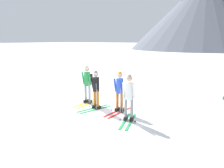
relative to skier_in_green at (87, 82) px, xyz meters
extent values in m
plane|color=white|center=(1.19, -0.46, -0.99)|extent=(400.00, 400.00, 0.00)
cube|color=yellow|center=(0.12, -0.10, -0.98)|extent=(0.19, 1.60, 0.02)
cube|color=yellow|center=(-0.10, -0.12, -0.98)|extent=(0.19, 1.60, 0.02)
cube|color=black|center=(0.11, 0.00, -0.91)|extent=(0.13, 0.27, 0.12)
cylinder|color=gray|center=(0.11, 0.00, -0.46)|extent=(0.11, 0.11, 0.83)
cube|color=black|center=(-0.11, -0.02, -0.91)|extent=(0.13, 0.27, 0.12)
cylinder|color=gray|center=(-0.11, -0.02, -0.46)|extent=(0.11, 0.11, 0.83)
cylinder|color=#238C42|center=(0.00, -0.01, 0.15)|extent=(0.28, 0.28, 0.62)
sphere|color=tan|center=(0.00, -0.01, 0.61)|extent=(0.22, 0.22, 0.22)
sphere|color=gray|center=(0.00, -0.01, 0.67)|extent=(0.17, 0.17, 0.17)
cylinder|color=#238C42|center=(0.18, -0.06, 0.17)|extent=(0.09, 0.21, 0.59)
cylinder|color=#238C42|center=(-0.18, -0.08, 0.17)|extent=(0.09, 0.21, 0.59)
cylinder|color=#A5A5AD|center=(0.28, -0.17, -0.37)|extent=(0.02, 0.02, 1.24)
cylinder|color=black|center=(0.28, -0.17, -0.93)|extent=(0.07, 0.07, 0.01)
cylinder|color=#A5A5AD|center=(-0.26, -0.21, -0.37)|extent=(0.02, 0.02, 1.24)
cylinder|color=black|center=(-0.26, -0.21, -0.93)|extent=(0.07, 0.07, 0.01)
cube|color=black|center=(-0.01, 0.16, 0.18)|extent=(0.27, 0.18, 0.36)
cube|color=green|center=(0.91, -0.57, -0.98)|extent=(0.55, 1.56, 0.02)
cube|color=green|center=(0.70, -0.51, -0.98)|extent=(0.55, 1.56, 0.02)
cube|color=black|center=(0.94, -0.48, -0.91)|extent=(0.18, 0.28, 0.12)
cylinder|color=#B76019|center=(0.94, -0.48, -0.48)|extent=(0.11, 0.11, 0.77)
cube|color=black|center=(0.73, -0.41, -0.91)|extent=(0.18, 0.28, 0.12)
cylinder|color=#B76019|center=(0.73, -0.41, -0.48)|extent=(0.11, 0.11, 0.77)
cylinder|color=black|center=(0.84, -0.45, 0.07)|extent=(0.28, 0.28, 0.58)
sphere|color=tan|center=(0.84, -0.45, 0.50)|extent=(0.21, 0.21, 0.21)
sphere|color=#2D389E|center=(0.84, -0.45, 0.56)|extent=(0.16, 0.16, 0.16)
cylinder|color=black|center=(0.99, -0.56, 0.09)|extent=(0.13, 0.21, 0.55)
cylinder|color=black|center=(0.65, -0.45, 0.09)|extent=(0.13, 0.21, 0.55)
cylinder|color=#A5A5AD|center=(1.04, -0.70, -0.41)|extent=(0.02, 0.02, 1.16)
cylinder|color=black|center=(1.04, -0.70, -0.93)|extent=(0.07, 0.07, 0.01)
cylinder|color=#A5A5AD|center=(0.53, -0.54, -0.41)|extent=(0.02, 0.02, 1.16)
cylinder|color=black|center=(0.53, -0.54, -0.93)|extent=(0.07, 0.07, 0.01)
cube|color=red|center=(1.96, -0.33, -0.98)|extent=(0.18, 1.63, 0.02)
cube|color=red|center=(1.75, -0.32, -0.98)|extent=(0.18, 1.63, 0.02)
cube|color=black|center=(1.97, -0.23, -0.91)|extent=(0.12, 0.27, 0.12)
cylinder|color=#B76019|center=(1.97, -0.23, -0.48)|extent=(0.11, 0.11, 0.79)
cube|color=black|center=(1.75, -0.22, -0.91)|extent=(0.12, 0.27, 0.12)
cylinder|color=#B76019|center=(1.75, -0.22, -0.48)|extent=(0.11, 0.11, 0.79)
cylinder|color=blue|center=(1.86, -0.23, 0.09)|extent=(0.28, 0.28, 0.59)
sphere|color=tan|center=(1.86, -0.23, 0.52)|extent=(0.21, 0.21, 0.21)
sphere|color=#B76019|center=(1.86, -0.23, 0.59)|extent=(0.16, 0.16, 0.16)
cylinder|color=blue|center=(2.04, -0.30, 0.11)|extent=(0.09, 0.20, 0.56)
cylinder|color=blue|center=(1.68, -0.28, 0.11)|extent=(0.09, 0.20, 0.56)
cylinder|color=#A5A5AD|center=(2.12, -0.42, -0.40)|extent=(0.02, 0.02, 1.18)
cylinder|color=black|center=(2.12, -0.42, -0.93)|extent=(0.07, 0.07, 0.01)
cylinder|color=#A5A5AD|center=(1.58, -0.39, -0.40)|extent=(0.02, 0.02, 1.18)
cylinder|color=black|center=(1.58, -0.39, -0.93)|extent=(0.07, 0.07, 0.01)
cube|color=green|center=(2.77, -0.93, -0.98)|extent=(0.56, 1.60, 0.02)
cube|color=green|center=(2.56, -0.99, -0.98)|extent=(0.56, 1.60, 0.02)
cube|color=black|center=(2.74, -0.83, -0.91)|extent=(0.18, 0.28, 0.12)
cylinder|color=gray|center=(2.74, -0.83, -0.47)|extent=(0.11, 0.11, 0.81)
cube|color=black|center=(2.53, -0.90, -0.91)|extent=(0.18, 0.28, 0.12)
cylinder|color=gray|center=(2.53, -0.90, -0.47)|extent=(0.11, 0.11, 0.81)
cylinder|color=white|center=(2.63, -0.86, 0.12)|extent=(0.28, 0.28, 0.61)
sphere|color=tan|center=(2.63, -0.86, 0.56)|extent=(0.22, 0.22, 0.22)
sphere|color=gray|center=(2.63, -0.86, 0.63)|extent=(0.16, 0.16, 0.16)
cylinder|color=white|center=(2.82, -0.87, 0.14)|extent=(0.13, 0.21, 0.58)
cylinder|color=white|center=(2.48, -0.97, 0.14)|extent=(0.13, 0.21, 0.58)
cylinder|color=#A5A5AD|center=(2.95, -0.96, -0.38)|extent=(0.02, 0.02, 1.21)
cylinder|color=black|center=(2.95, -0.96, -0.93)|extent=(0.07, 0.07, 0.01)
cylinder|color=#A5A5AD|center=(2.43, -1.12, -0.38)|extent=(0.02, 0.02, 1.21)
cylinder|color=black|center=(2.43, -1.12, -0.93)|extent=(0.07, 0.07, 0.01)
cone|color=slate|center=(-7.44, 65.24, 9.95)|extent=(44.98, 44.98, 21.87)
camera|label=1|loc=(6.10, -7.20, 1.87)|focal=33.70mm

